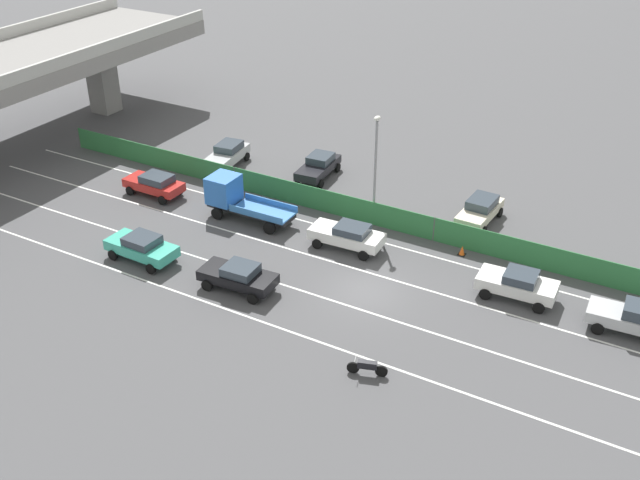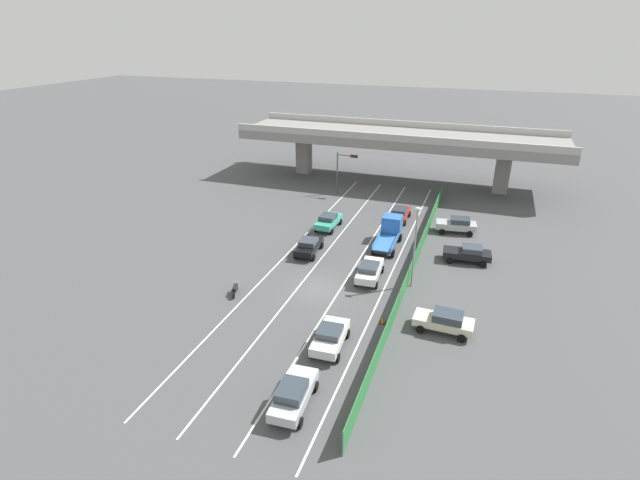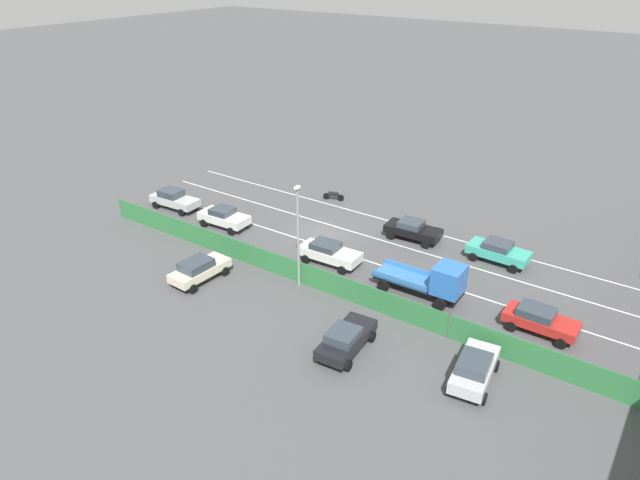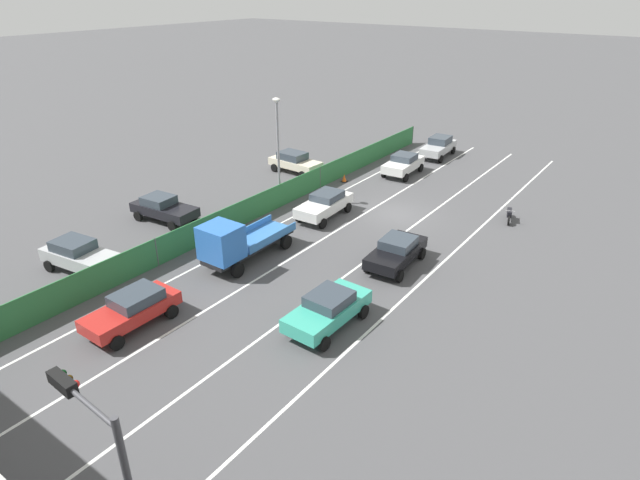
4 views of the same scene
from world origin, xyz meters
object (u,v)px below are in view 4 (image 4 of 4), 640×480
car_sedan_black (397,251)px  traffic_light (105,453)px  motorcycle (509,214)px  street_lamp (278,142)px  flatbed_truck_blue (234,243)px  car_hatchback_white (403,163)px  parked_sedan_dark (163,208)px  car_sedan_silver (439,146)px  traffic_cone (344,178)px  parked_wagon_silver (78,254)px  car_taxi_teal (328,308)px  car_sedan_red (133,308)px  car_sedan_white (325,204)px  parked_sedan_cream (295,161)px

car_sedan_black → traffic_light: traffic_light is taller
motorcycle → street_lamp: bearing=25.0°
car_sedan_black → flatbed_truck_blue: size_ratio=0.75×
car_hatchback_white → car_sedan_black: bearing=116.4°
parked_sedan_dark → traffic_light: (-17.03, 15.13, 3.02)m
car_sedan_silver → traffic_cone: (3.03, 10.28, -0.64)m
car_hatchback_white → parked_sedan_dark: 18.86m
parked_sedan_dark → parked_wagon_silver: size_ratio=1.03×
car_hatchback_white → traffic_cone: bearing=55.7°
car_sedan_silver → street_lamp: street_lamp is taller
flatbed_truck_blue → parked_sedan_dark: (7.88, -1.70, -0.47)m
car_sedan_silver → car_taxi_teal: bearing=104.5°
flatbed_truck_blue → traffic_light: bearing=124.2°
car_sedan_red → traffic_cone: car_sedan_red is taller
traffic_light → car_taxi_teal: bearing=-80.8°
traffic_light → car_sedan_black: bearing=-83.3°
car_sedan_red → car_sedan_white: car_sedan_white is taller
car_sedan_silver → car_sedan_white: bearing=88.8°
car_hatchback_white → motorcycle: bearing=156.8°
car_sedan_red → traffic_cone: size_ratio=7.01×
parked_sedan_cream → motorcycle: bearing=-178.6°
car_hatchback_white → traffic_cone: size_ratio=7.17×
parked_sedan_cream → street_lamp: 7.68m
car_sedan_red → street_lamp: bearing=-75.1°
car_taxi_teal → parked_sedan_dark: 15.49m
car_sedan_black → parked_sedan_cream: (14.07, -9.02, 0.04)m
car_sedan_red → parked_wagon_silver: size_ratio=0.96×
car_hatchback_white → motorcycle: car_hatchback_white is taller
parked_sedan_dark → car_hatchback_white: bearing=-115.4°
parked_sedan_dark → street_lamp: (-4.21, -6.47, 3.50)m
car_sedan_silver → parked_sedan_dark: car_sedan_silver is taller
parked_wagon_silver → motorcycle: bearing=-129.5°
car_sedan_black → traffic_cone: size_ratio=7.32×
car_sedan_silver → flatbed_truck_blue: bearing=89.1°
car_taxi_teal → car_hatchback_white: bearing=-70.9°
car_sedan_white → street_lamp: 5.10m
motorcycle → parked_wagon_silver: bearing=50.5°
parked_sedan_dark → parked_sedan_cream: bearing=-93.7°
car_hatchback_white → parked_sedan_dark: car_hatchback_white is taller
street_lamp → car_sedan_black: bearing=163.9°
car_hatchback_white → traffic_light: traffic_light is taller
car_sedan_red → street_lamp: street_lamp is taller
car_taxi_teal → parked_sedan_dark: size_ratio=0.97×
car_sedan_silver → car_sedan_red: 31.50m
motorcycle → traffic_cone: (12.62, -0.05, -0.18)m
car_sedan_red → car_hatchback_white: size_ratio=0.98×
car_sedan_red → parked_sedan_cream: 22.01m
car_taxi_teal → street_lamp: size_ratio=0.61×
car_sedan_white → motorcycle: 11.78m
car_hatchback_white → flatbed_truck_blue: size_ratio=0.73×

